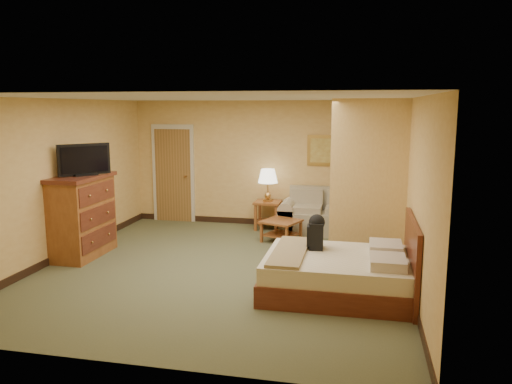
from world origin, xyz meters
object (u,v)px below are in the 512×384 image
(bed, at_px, (341,273))
(dresser, at_px, (82,216))
(loveseat, at_px, (324,218))
(coffee_table, at_px, (281,226))

(bed, bearing_deg, dresser, 168.98)
(loveseat, bearing_deg, dresser, -147.77)
(loveseat, distance_m, dresser, 4.53)
(dresser, bearing_deg, loveseat, 32.23)
(coffee_table, relative_size, dresser, 0.59)
(coffee_table, bearing_deg, loveseat, 48.48)
(coffee_table, xyz_separation_m, dresser, (-3.10, -1.59, 0.40))
(loveseat, relative_size, coffee_table, 2.19)
(loveseat, height_order, dresser, dresser)
(coffee_table, height_order, dresser, dresser)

